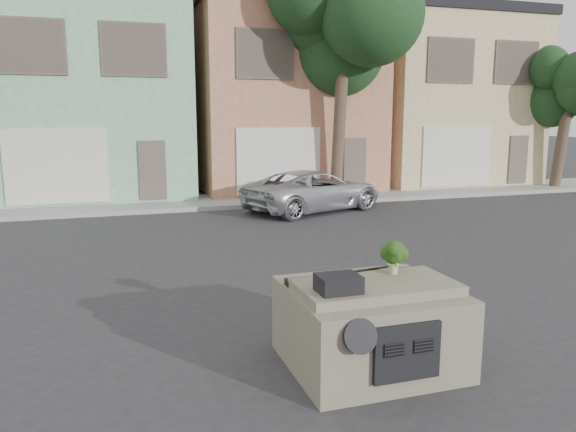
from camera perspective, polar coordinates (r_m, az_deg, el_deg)
ground_plane at (r=9.99m, az=0.53°, el=-7.87°), size 120.00×120.00×0.00m
sidewalk at (r=19.97m, az=-9.06°, el=1.39°), size 40.00×3.00×0.15m
townhouse_mint at (r=23.52m, az=-19.52°, el=11.31°), size 7.20×8.20×7.55m
townhouse_tan at (r=24.54m, az=-1.36°, el=11.81°), size 7.20×8.20×7.55m
townhouse_beige at (r=27.63m, az=14.02°, el=11.34°), size 7.20×8.20×7.55m
silver_pickup at (r=18.44m, az=2.65°, el=0.54°), size 5.28×3.76×1.34m
tree_near at (r=20.47m, az=5.27°, el=13.41°), size 4.40×4.00×8.50m
tree_far at (r=26.04m, az=26.17°, el=8.99°), size 3.20×3.00×6.00m
car_dashboard at (r=7.18m, az=8.28°, el=-10.63°), size 2.00×1.80×1.12m
instrument_hump at (r=6.44m, az=5.14°, el=-6.84°), size 0.48×0.38×0.20m
wiper_arm at (r=7.45m, az=9.04°, el=-5.26°), size 0.69×0.15×0.02m
broccoli at (r=7.22m, az=10.68°, el=-4.11°), size 0.47×0.47×0.44m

